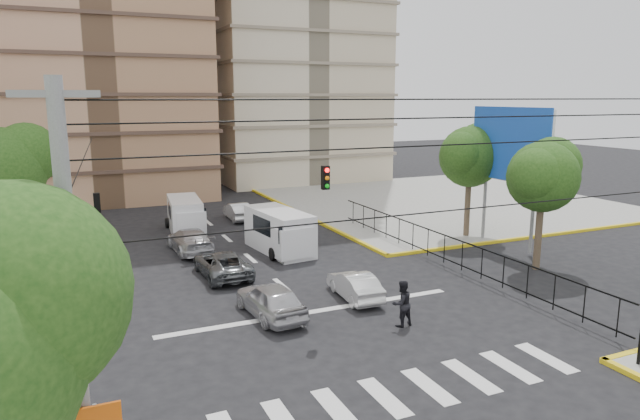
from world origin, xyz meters
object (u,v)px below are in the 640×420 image
van_left_lane (186,216)px  pedestrian_crosswalk (402,303)px  car_silver_front_left (271,300)px  traffic_light_nw (99,224)px  van_right_lane (281,233)px  car_white_front_right (355,285)px

van_left_lane → pedestrian_crosswalk: 19.82m
pedestrian_crosswalk → car_silver_front_left: bearing=-40.6°
car_silver_front_left → pedestrian_crosswalk: 5.29m
traffic_light_nw → car_silver_front_left: bearing=-46.6°
van_left_lane → pedestrian_crosswalk: van_left_lane is taller
traffic_light_nw → van_right_lane: 10.33m
traffic_light_nw → van_left_lane: traffic_light_nw is taller
traffic_light_nw → van_right_lane: size_ratio=0.79×
van_right_lane → van_left_lane: 8.31m
car_silver_front_left → van_right_lane: bearing=-117.8°
car_white_front_right → car_silver_front_left: bearing=10.6°
car_silver_front_left → car_white_front_right: 4.13m
van_left_lane → car_silver_front_left: 16.29m
traffic_light_nw → car_silver_front_left: 9.08m
car_silver_front_left → van_left_lane: bearing=-94.2°
traffic_light_nw → car_white_front_right: (10.12, -5.87, -2.50)m
traffic_light_nw → van_left_lane: bearing=59.8°
traffic_light_nw → car_white_front_right: 11.97m
van_left_lane → car_white_front_right: 16.38m
van_right_lane → car_silver_front_left: van_right_lane is taller
van_right_lane → pedestrian_crosswalk: (0.58, -12.00, -0.25)m
van_right_lane → van_left_lane: size_ratio=1.09×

